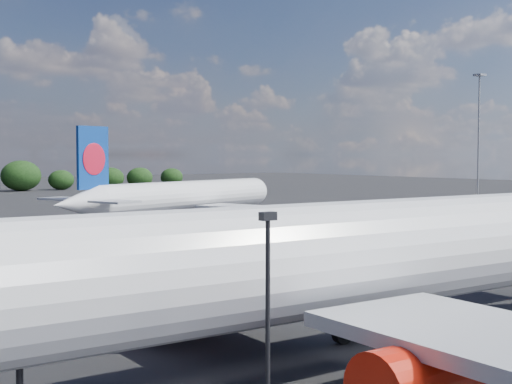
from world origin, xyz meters
TOP-DOWN VIEW (x-y plane):
  - qantas_airliner at (12.61, -3.66)m, footprint 54.38×51.63m
  - china_southern_airliner at (38.56, 61.98)m, footprint 43.11×41.37m
  - apron_lamp_post at (-0.53, -11.20)m, footprint 0.55×0.30m
  - floodlight_mast_near at (88.02, 46.08)m, footprint 1.60×1.60m

SIDE VIEW (x-z plane):
  - china_southern_airliner at x=38.56m, z-range -2.81..11.56m
  - apron_lamp_post at x=-0.53m, z-range 0.63..9.48m
  - qantas_airliner at x=12.61m, z-range -3.47..14.30m
  - floodlight_mast_near at x=88.02m, z-range 3.37..27.75m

